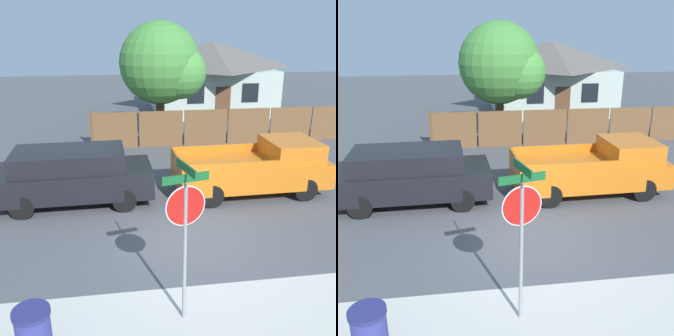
% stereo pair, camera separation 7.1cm
% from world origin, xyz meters
% --- Properties ---
extents(ground_plane, '(80.00, 80.00, 0.00)m').
position_xyz_m(ground_plane, '(0.00, 0.00, 0.00)').
color(ground_plane, '#4C4F54').
extents(wooden_fence, '(12.69, 0.12, 1.75)m').
position_xyz_m(wooden_fence, '(3.54, 8.65, 0.83)').
color(wooden_fence, brown).
rests_on(wooden_fence, ground).
extents(house, '(7.88, 6.80, 4.46)m').
position_xyz_m(house, '(4.72, 16.69, 2.31)').
color(house, '#B2C1B7').
rests_on(house, ground).
extents(oak_tree, '(3.92, 3.73, 5.55)m').
position_xyz_m(oak_tree, '(0.66, 9.46, 3.59)').
color(oak_tree, brown).
rests_on(oak_tree, ground).
extents(red_suv, '(4.75, 2.05, 1.73)m').
position_xyz_m(red_suv, '(-3.08, 2.72, 0.94)').
color(red_suv, black).
rests_on(red_suv, ground).
extents(orange_pickup, '(4.96, 2.12, 1.76)m').
position_xyz_m(orange_pickup, '(2.77, 2.72, 0.86)').
color(orange_pickup, orange).
rests_on(orange_pickup, ground).
extents(stop_sign, '(0.83, 0.75, 3.06)m').
position_xyz_m(stop_sign, '(-0.69, -2.90, 2.06)').
color(stop_sign, gray).
rests_on(stop_sign, ground).
extents(trash_bin, '(0.61, 0.61, 0.94)m').
position_xyz_m(trash_bin, '(-3.26, -3.50, 0.48)').
color(trash_bin, navy).
rests_on(trash_bin, ground).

